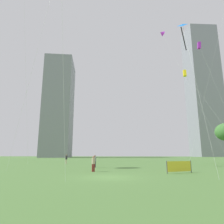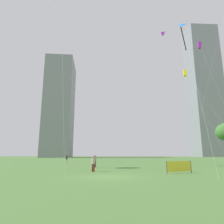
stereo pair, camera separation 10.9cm
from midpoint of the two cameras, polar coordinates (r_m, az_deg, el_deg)
ground at (r=17.07m, az=-0.63°, el=-18.09°), size 280.00×280.00×0.00m
person_standing_0 at (r=39.98m, az=-12.71°, el=-12.78°), size 0.39×0.39×1.74m
person_standing_1 at (r=29.14m, az=-4.77°, el=-13.53°), size 0.38×0.38×1.69m
person_standing_2 at (r=22.25m, az=-5.20°, el=-14.13°), size 0.37×0.37×1.65m
kite_flying_0 at (r=23.69m, az=19.63°, el=21.54°), size 1.32×4.11×15.58m
kite_flying_3 at (r=36.80m, az=20.22°, el=10.26°), size 7.09×4.75×15.94m
kite_flying_5 at (r=53.52m, az=14.19°, el=20.96°), size 9.98×7.94×31.32m
kite_flying_8 at (r=39.03m, az=23.78°, el=16.86°), size 6.18×1.18×20.68m
distant_highrise_0 at (r=119.55m, az=-14.64°, el=1.11°), size 19.32×25.87×55.72m
distant_highrise_1 at (r=158.06m, az=24.79°, el=5.80°), size 22.55×20.57×93.59m
event_banner at (r=21.63m, az=18.71°, el=-14.46°), size 2.70×1.58×1.20m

